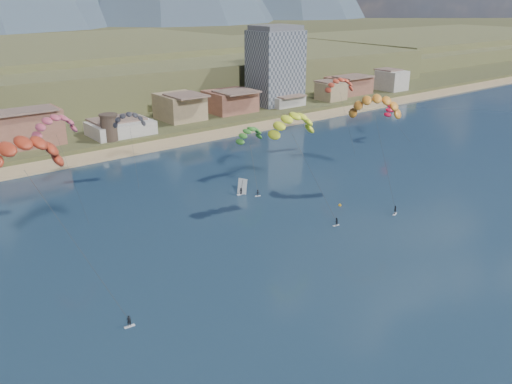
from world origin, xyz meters
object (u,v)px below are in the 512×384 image
at_px(kitesurfer_red, 21,149).
at_px(kitesurfer_orange, 376,103).
at_px(kitesurfer_green, 250,132).
at_px(watchtower, 109,127).
at_px(apartment_tower, 275,66).
at_px(buoy, 340,205).
at_px(kitesurfer_yellow, 293,121).
at_px(windsurfer, 242,190).

height_order(kitesurfer_red, kitesurfer_orange, kitesurfer_red).
xyz_separation_m(kitesurfer_red, kitesurfer_green, (62.17, 27.24, -12.66)).
height_order(watchtower, kitesurfer_orange, kitesurfer_orange).
xyz_separation_m(watchtower, kitesurfer_orange, (32.91, -78.62, 15.99)).
distance_m(kitesurfer_red, kitesurfer_orange, 78.36).
height_order(apartment_tower, buoy, apartment_tower).
relative_size(apartment_tower, kitesurfer_yellow, 1.30).
distance_m(kitesurfer_orange, windsurfer, 37.79).
height_order(kitesurfer_yellow, kitesurfer_green, kitesurfer_yellow).
relative_size(kitesurfer_orange, buoy, 37.23).
bearing_deg(watchtower, apartment_tower, 9.93).
relative_size(kitesurfer_yellow, buoy, 34.17).
xyz_separation_m(kitesurfer_green, buoy, (4.31, -28.73, -12.21)).
xyz_separation_m(apartment_tower, buoy, (-58.93, -94.12, -17.70)).
distance_m(kitesurfer_yellow, kitesurfer_orange, 23.12).
distance_m(apartment_tower, kitesurfer_green, 91.14).
height_order(watchtower, kitesurfer_yellow, kitesurfer_yellow).
bearing_deg(apartment_tower, kitesurfer_orange, -116.95).
relative_size(watchtower, kitesurfer_orange, 0.32).
relative_size(kitesurfer_orange, kitesurfer_green, 1.53).
bearing_deg(apartment_tower, kitesurfer_red, -143.55).
bearing_deg(windsurfer, kitesurfer_green, 43.68).
bearing_deg(apartment_tower, windsurfer, -134.32).
distance_m(apartment_tower, kitesurfer_orange, 104.00).
bearing_deg(watchtower, kitesurfer_red, -120.01).
relative_size(kitesurfer_red, kitesurfer_orange, 1.13).
xyz_separation_m(kitesurfer_orange, windsurfer, (-25.34, 18.45, -21.12)).
xyz_separation_m(apartment_tower, kitesurfer_yellow, (-69.92, -89.30, 2.85)).
xyz_separation_m(apartment_tower, windsurfer, (-72.43, -74.17, -16.58)).
xyz_separation_m(kitesurfer_yellow, buoy, (10.98, -4.82, -20.55)).
relative_size(apartment_tower, windsurfer, 8.21).
xyz_separation_m(kitesurfer_red, kitesurfer_yellow, (55.50, 3.33, -4.32)).
distance_m(watchtower, kitesurfer_green, 54.39).
relative_size(watchtower, kitesurfer_green, 0.49).
xyz_separation_m(watchtower, windsurfer, (7.57, -60.17, -5.13)).
distance_m(kitesurfer_green, windsurfer, 16.87).
height_order(kitesurfer_orange, windsurfer, kitesurfer_orange).
height_order(watchtower, kitesurfer_red, kitesurfer_red).
bearing_deg(watchtower, windsurfer, -82.83).
bearing_deg(windsurfer, kitesurfer_red, -160.78).
bearing_deg(buoy, kitesurfer_green, 98.53).
bearing_deg(kitesurfer_orange, kitesurfer_red, -179.99).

